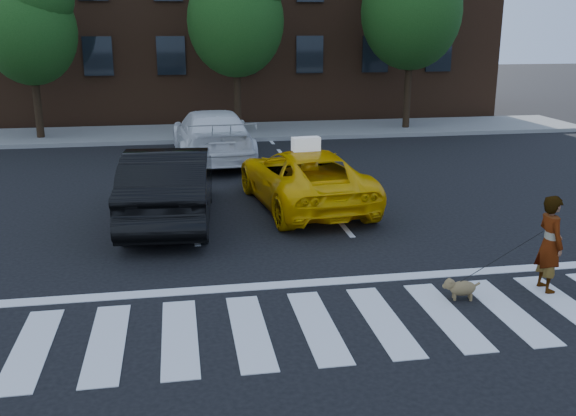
{
  "coord_description": "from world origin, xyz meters",
  "views": [
    {
      "loc": [
        -1.9,
        -8.37,
        4.25
      ],
      "look_at": [
        -0.01,
        2.49,
        1.1
      ],
      "focal_mm": 40.0,
      "sensor_mm": 36.0,
      "label": 1
    }
  ],
  "objects_px": {
    "white_suv": "(212,135)",
    "woman": "(550,244)",
    "dog": "(460,288)",
    "tree_left": "(29,19)",
    "tree_mid": "(236,8)",
    "taxi": "(304,178)",
    "black_sedan": "(170,185)"
  },
  "relations": [
    {
      "from": "tree_mid",
      "to": "black_sedan",
      "type": "height_order",
      "value": "tree_mid"
    },
    {
      "from": "tree_left",
      "to": "dog",
      "type": "distance_m",
      "value": 19.43
    },
    {
      "from": "white_suv",
      "to": "woman",
      "type": "bearing_deg",
      "value": 109.49
    },
    {
      "from": "white_suv",
      "to": "tree_left",
      "type": "bearing_deg",
      "value": -40.22
    },
    {
      "from": "white_suv",
      "to": "tree_mid",
      "type": "bearing_deg",
      "value": -108.69
    },
    {
      "from": "taxi",
      "to": "woman",
      "type": "relative_size",
      "value": 3.1
    },
    {
      "from": "tree_left",
      "to": "tree_mid",
      "type": "bearing_deg",
      "value": -0.0
    },
    {
      "from": "taxi",
      "to": "dog",
      "type": "relative_size",
      "value": 8.35
    },
    {
      "from": "tree_left",
      "to": "tree_mid",
      "type": "xyz_separation_m",
      "value": [
        7.5,
        -0.0,
        0.41
      ]
    },
    {
      "from": "tree_mid",
      "to": "woman",
      "type": "relative_size",
      "value": 4.37
    },
    {
      "from": "white_suv",
      "to": "dog",
      "type": "height_order",
      "value": "white_suv"
    },
    {
      "from": "tree_mid",
      "to": "woman",
      "type": "bearing_deg",
      "value": -77.95
    },
    {
      "from": "tree_left",
      "to": "dog",
      "type": "height_order",
      "value": "tree_left"
    },
    {
      "from": "woman",
      "to": "dog",
      "type": "xyz_separation_m",
      "value": [
        -1.57,
        -0.12,
        -0.61
      ]
    },
    {
      "from": "black_sedan",
      "to": "dog",
      "type": "relative_size",
      "value": 8.45
    },
    {
      "from": "tree_mid",
      "to": "white_suv",
      "type": "bearing_deg",
      "value": -105.73
    },
    {
      "from": "taxi",
      "to": "woman",
      "type": "height_order",
      "value": "woman"
    },
    {
      "from": "black_sedan",
      "to": "white_suv",
      "type": "height_order",
      "value": "black_sedan"
    },
    {
      "from": "tree_left",
      "to": "taxi",
      "type": "bearing_deg",
      "value": -52.73
    },
    {
      "from": "taxi",
      "to": "white_suv",
      "type": "relative_size",
      "value": 0.88
    },
    {
      "from": "black_sedan",
      "to": "tree_mid",
      "type": "bearing_deg",
      "value": -98.99
    },
    {
      "from": "tree_left",
      "to": "dog",
      "type": "relative_size",
      "value": 10.78
    },
    {
      "from": "tree_mid",
      "to": "dog",
      "type": "relative_size",
      "value": 11.77
    },
    {
      "from": "tree_mid",
      "to": "white_suv",
      "type": "distance_m",
      "value": 6.33
    },
    {
      "from": "taxi",
      "to": "dog",
      "type": "distance_m",
      "value": 6.07
    },
    {
      "from": "black_sedan",
      "to": "dog",
      "type": "distance_m",
      "value": 6.93
    },
    {
      "from": "white_suv",
      "to": "dog",
      "type": "distance_m",
      "value": 12.21
    },
    {
      "from": "white_suv",
      "to": "woman",
      "type": "relative_size",
      "value": 3.5
    },
    {
      "from": "tree_left",
      "to": "dog",
      "type": "bearing_deg",
      "value": -60.21
    },
    {
      "from": "white_suv",
      "to": "woman",
      "type": "xyz_separation_m",
      "value": [
        4.81,
        -11.64,
        -0.01
      ]
    },
    {
      "from": "black_sedan",
      "to": "dog",
      "type": "height_order",
      "value": "black_sedan"
    },
    {
      "from": "tree_left",
      "to": "white_suv",
      "type": "xyz_separation_m",
      "value": [
        6.18,
        -4.7,
        -3.61
      ]
    }
  ]
}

